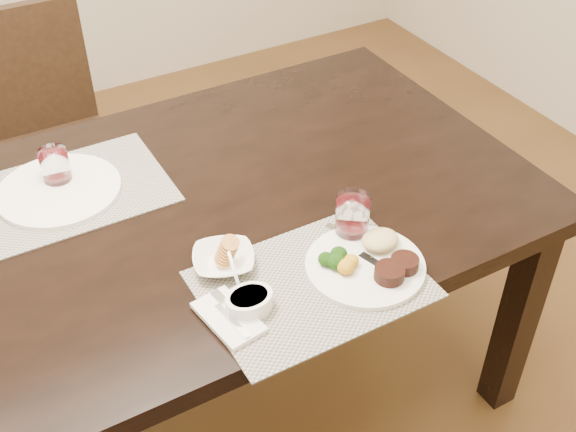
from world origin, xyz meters
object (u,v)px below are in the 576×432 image
dinner_plate (371,261)px  wine_glass_near (352,218)px  steak_knife (371,259)px  cracker_bowl (224,260)px  chair_far (44,129)px  far_plate (59,190)px

dinner_plate → wine_glass_near: size_ratio=2.47×
wine_glass_near → steak_knife: bearing=-97.0°
dinner_plate → cracker_bowl: bearing=170.9°
chair_far → dinner_plate: (0.41, -1.32, 0.27)m
cracker_bowl → wine_glass_near: bearing=-9.0°
chair_far → far_plate: 0.78m
steak_knife → cracker_bowl: cracker_bowl is taller
dinner_plate → steak_knife: 0.02m
chair_far → wine_glass_near: 1.32m
chair_far → wine_glass_near: size_ratio=8.57×
cracker_bowl → wine_glass_near: 0.30m
dinner_plate → far_plate: bearing=151.6°
chair_far → wine_glass_near: bearing=-70.3°
cracker_bowl → wine_glass_near: size_ratio=1.63×
wine_glass_near → far_plate: (-0.54, 0.48, -0.04)m
dinner_plate → cracker_bowl: cracker_bowl is taller
wine_glass_near → far_plate: size_ratio=0.35×
chair_far → dinner_plate: 1.41m
chair_far → steak_knife: bearing=-72.1°
steak_knife → far_plate: 0.78m
wine_glass_near → far_plate: wine_glass_near is taller
chair_far → cracker_bowl: size_ratio=5.27×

